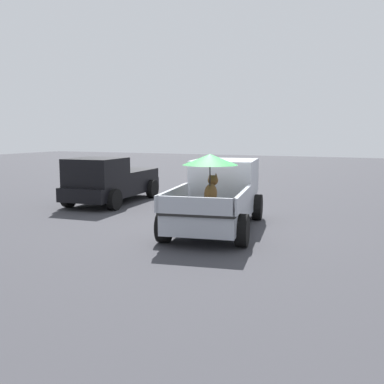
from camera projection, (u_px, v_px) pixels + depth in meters
ground_plane at (216, 229)px, 12.74m from camera, size 80.00×80.00×0.00m
pickup_truck_main at (219, 193)px, 13.02m from camera, size 5.30×2.96×2.18m
pickup_truck_red at (110, 181)px, 17.39m from camera, size 4.93×2.46×1.80m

